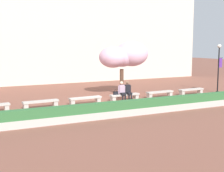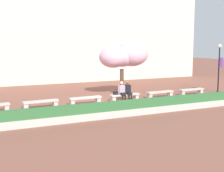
{
  "view_description": "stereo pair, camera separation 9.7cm",
  "coord_description": "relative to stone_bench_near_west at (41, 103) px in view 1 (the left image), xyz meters",
  "views": [
    {
      "loc": [
        -8.1,
        -17.65,
        3.67
      ],
      "look_at": [
        0.55,
        0.2,
        1.0
      ],
      "focal_mm": 50.0,
      "sensor_mm": 36.0,
      "label": 1
    },
    {
      "loc": [
        -8.01,
        -17.7,
        3.67
      ],
      "look_at": [
        0.55,
        0.2,
        1.0
      ],
      "focal_mm": 50.0,
      "sensor_mm": 36.0,
      "label": 2
    }
  ],
  "objects": [
    {
      "name": "planter_hedge_foreground",
      "position": [
        4.11,
        -3.81,
        0.08
      ],
      "size": [
        19.15,
        0.5,
        0.8
      ],
      "color": "#BCB7AD",
      "rests_on": "ground"
    },
    {
      "name": "stone_bench_near_west",
      "position": [
        0.0,
        0.0,
        0.0
      ],
      "size": [
        2.08,
        0.51,
        0.45
      ],
      "color": "#BCB7AD",
      "rests_on": "ground"
    },
    {
      "name": "lamp_post_with_banner",
      "position": [
        13.43,
        -0.09,
        1.9
      ],
      "size": [
        0.54,
        0.28,
        3.67
      ],
      "color": "black",
      "rests_on": "ground"
    },
    {
      "name": "person_seated_left",
      "position": [
        5.26,
        -0.05,
        0.39
      ],
      "size": [
        0.51,
        0.7,
        1.29
      ],
      "color": "black",
      "rests_on": "ground"
    },
    {
      "name": "stone_bench_center",
      "position": [
        2.74,
        0.0,
        0.0
      ],
      "size": [
        2.08,
        0.51,
        0.45
      ],
      "color": "#BCB7AD",
      "rests_on": "ground"
    },
    {
      "name": "ground_plane",
      "position": [
        4.11,
        0.0,
        -0.31
      ],
      "size": [
        100.0,
        100.0,
        0.0
      ],
      "primitive_type": "plane",
      "color": "brown"
    },
    {
      "name": "stone_bench_near_east",
      "position": [
        5.48,
        0.0,
        0.0
      ],
      "size": [
        2.08,
        0.51,
        0.45
      ],
      "color": "#BCB7AD",
      "rests_on": "ground"
    },
    {
      "name": "building_facade",
      "position": [
        4.11,
        12.55,
        5.03
      ],
      "size": [
        31.53,
        4.0,
        10.67
      ],
      "primitive_type": "cube",
      "color": "beige",
      "rests_on": "ground"
    },
    {
      "name": "handbag",
      "position": [
        4.81,
        0.0,
        0.27
      ],
      "size": [
        0.3,
        0.15,
        0.34
      ],
      "color": "black",
      "rests_on": "stone_bench_near_east"
    },
    {
      "name": "person_seated_right",
      "position": [
        5.69,
        -0.05,
        0.39
      ],
      "size": [
        0.51,
        0.68,
        1.29
      ],
      "color": "black",
      "rests_on": "ground"
    },
    {
      "name": "stone_bench_far_east",
      "position": [
        10.96,
        0.0,
        0.0
      ],
      "size": [
        2.08,
        0.51,
        0.45
      ],
      "color": "#BCB7AD",
      "rests_on": "ground"
    },
    {
      "name": "cherry_tree_main",
      "position": [
        6.47,
        2.01,
        2.54
      ],
      "size": [
        3.65,
        2.19,
        3.88
      ],
      "color": "#513828",
      "rests_on": "ground"
    },
    {
      "name": "stone_bench_east_end",
      "position": [
        8.22,
        0.0,
        0.0
      ],
      "size": [
        2.08,
        0.51,
        0.45
      ],
      "color": "#BCB7AD",
      "rests_on": "ground"
    }
  ]
}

